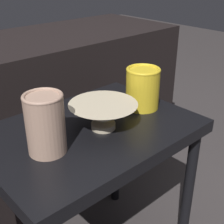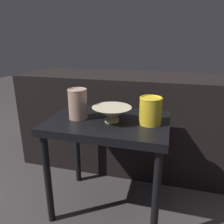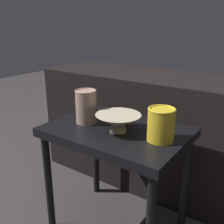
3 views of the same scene
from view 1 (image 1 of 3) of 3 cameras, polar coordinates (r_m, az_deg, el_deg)
The scene contains 5 objects.
table at distance 0.97m, azimuth -3.85°, elevation -6.68°, with size 0.63×0.45×0.56m.
couch_backdrop at distance 1.43m, azimuth -17.29°, elevation -2.08°, with size 1.60×0.50×0.71m.
bowl at distance 0.90m, azimuth -1.63°, elevation -0.35°, with size 0.20×0.20×0.08m.
vase_textured_left at distance 0.79m, azimuth -12.11°, elevation -1.99°, with size 0.10×0.10×0.16m.
vase_colorful_right at distance 1.03m, azimuth 5.63°, elevation 4.50°, with size 0.11×0.11×0.14m.
Camera 1 is at (-0.50, -0.64, 1.01)m, focal length 50.00 mm.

